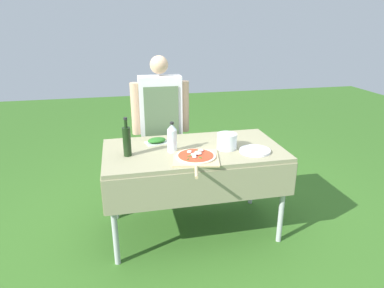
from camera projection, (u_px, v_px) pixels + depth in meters
ground_plane at (193, 228)px, 3.16m from camera, size 12.00×12.00×0.00m
prep_table at (193, 158)px, 2.92m from camera, size 1.51×0.81×0.79m
person_cook at (161, 120)px, 3.36m from camera, size 0.57×0.19×1.51m
pizza_on_peel at (196, 157)px, 2.67m from camera, size 0.42×0.57×0.06m
oil_bottle at (127, 141)px, 2.69m from camera, size 0.06×0.06×0.32m
water_bottle at (172, 138)px, 2.77m from camera, size 0.08×0.08×0.25m
herb_container at (157, 141)px, 3.00m from camera, size 0.22×0.17×0.05m
mixing_tub at (227, 141)px, 2.86m from camera, size 0.17×0.17×0.13m
plate_stack at (255, 151)px, 2.81m from camera, size 0.26×0.26×0.02m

